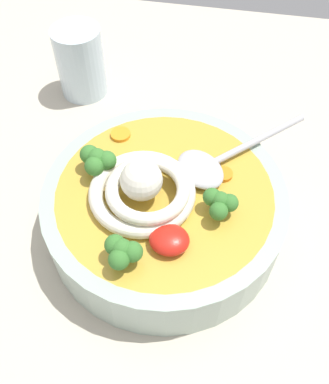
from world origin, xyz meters
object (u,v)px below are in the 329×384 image
object	(u,v)px
soup_bowl	(164,209)
noodle_pile	(143,189)
drinking_glass	(80,62)
soup_spoon	(211,164)

from	to	relation	value
soup_bowl	noodle_pile	size ratio (longest dim) A/B	2.15
drinking_glass	soup_spoon	bearing A→B (deg)	-40.43
noodle_pile	soup_bowl	bearing A→B (deg)	30.57
soup_bowl	noodle_pile	world-z (taller)	noodle_pile
noodle_pile	soup_spoon	distance (cm)	8.30
soup_bowl	soup_spoon	size ratio (longest dim) A/B	1.79
soup_spoon	drinking_glass	world-z (taller)	drinking_glass
noodle_pile	soup_spoon	xyz separation A→B (cm)	(6.33, 5.32, -0.74)
soup_spoon	drinking_glass	xyz separation A→B (cm)	(-20.83, 17.74, -2.16)
soup_bowl	drinking_glass	xyz separation A→B (cm)	(-16.47, 21.90, 1.76)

